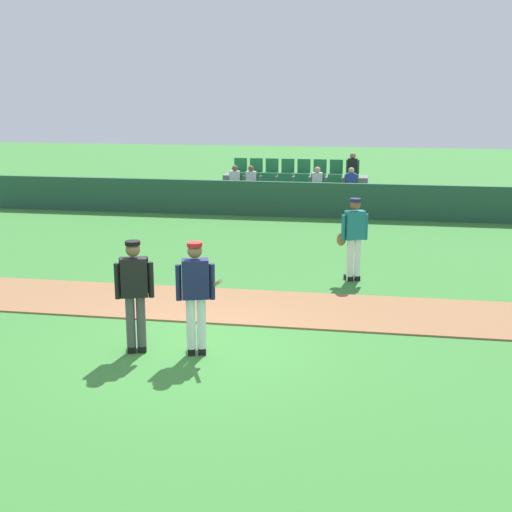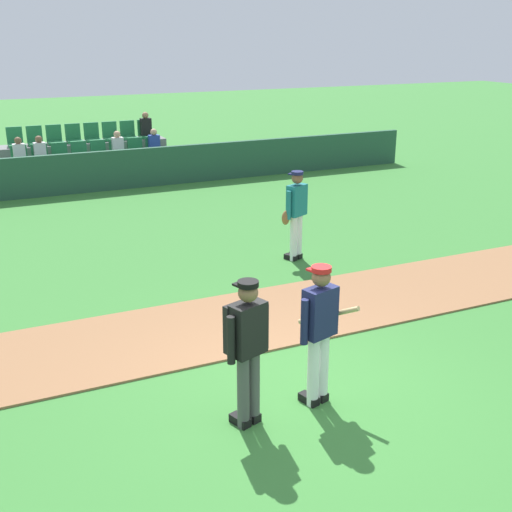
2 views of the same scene
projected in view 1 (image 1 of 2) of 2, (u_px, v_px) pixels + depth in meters
name	position (u px, v px, depth m)	size (l,w,h in m)	color
ground_plane	(191.00, 348.00, 11.05)	(80.00, 80.00, 0.00)	#387A33
infield_dirt_path	(222.00, 305.00, 13.20)	(28.00, 2.14, 0.03)	#936642
dugout_fence	(288.00, 199.00, 22.29)	(20.00, 0.16, 1.11)	#234C38
stadium_bleachers	(294.00, 195.00, 23.68)	(5.00, 2.10, 1.90)	slate
batter_navy_jersey	(196.00, 294.00, 10.58)	(0.74, 0.70, 1.76)	white
umpire_home_plate	(135.00, 290.00, 10.68)	(0.56, 0.40, 1.76)	#4C4C4C
runner_teal_jersey	(354.00, 236.00, 14.73)	(0.65, 0.42, 1.76)	white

